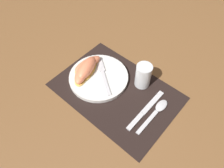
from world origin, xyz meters
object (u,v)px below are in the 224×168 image
Objects in this scene: spoon at (158,110)px; citrus_wedge_2 at (82,72)px; knife at (145,111)px; juice_glass at (143,76)px; citrus_wedge_1 at (87,68)px; citrus_wedge_0 at (88,64)px; fork at (103,73)px; plate at (99,77)px.

citrus_wedge_2 is (-0.32, -0.07, 0.03)m from spoon.
knife is at bearing 7.52° from citrus_wedge_2.
juice_glass reaches higher than citrus_wedge_1.
citrus_wedge_2 is at bearing -172.48° from knife.
spoon is 1.30× the size of citrus_wedge_2.
juice_glass is at bearing 28.57° from citrus_wedge_1.
citrus_wedge_2 is (0.01, -0.05, 0.00)m from citrus_wedge_0.
knife is at bearing -48.40° from juice_glass.
fork is 0.08m from citrus_wedge_2.
juice_glass reaches higher than spoon.
citrus_wedge_2 is (-0.05, -0.04, 0.02)m from plate.
citrus_wedge_1 reaches higher than knife.
plate is 0.06m from citrus_wedge_1.
citrus_wedge_0 reaches higher than fork.
juice_glass is at bearing 27.09° from fork.
citrus_wedge_0 is at bearing -169.56° from fork.
citrus_wedge_2 reaches higher than spoon.
juice_glass is 0.23m from citrus_wedge_0.
knife is at bearing 0.12° from plate.
juice_glass is 0.24m from citrus_wedge_2.
citrus_wedge_1 is at bearing -171.79° from spoon.
citrus_wedge_0 is at bearing -175.75° from spoon.
citrus_wedge_0 is (-0.22, -0.09, -0.01)m from juice_glass.
knife is 0.05m from spoon.
spoon reaches higher than knife.
citrus_wedge_1 is at bearing -147.65° from fork.
citrus_wedge_0 is 0.05m from citrus_wedge_2.
citrus_wedge_1 is at bearing 83.71° from citrus_wedge_2.
spoon is at bearing 4.25° from citrus_wedge_0.
citrus_wedge_2 reaches higher than knife.
spoon is at bearing 12.49° from citrus_wedge_2.
plate is at bearing -98.71° from fork.
juice_glass is at bearing 21.97° from citrus_wedge_0.
spoon is 1.32× the size of citrus_wedge_0.
plate is 0.07m from citrus_wedge_2.
juice_glass is (0.15, 0.10, 0.04)m from plate.
knife is at bearing -1.56° from citrus_wedge_0.
plate is 2.37× the size of juice_glass.
citrus_wedge_1 is 1.03× the size of citrus_wedge_2.
knife is 0.23m from fork.
citrus_wedge_0 is (-0.30, 0.01, 0.03)m from knife.
citrus_wedge_2 reaches higher than plate.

